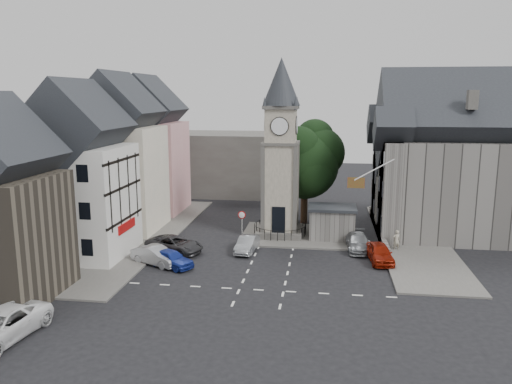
# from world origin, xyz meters

# --- Properties ---
(ground) EXTENTS (120.00, 120.00, 0.00)m
(ground) POSITION_xyz_m (0.00, 0.00, 0.00)
(ground) COLOR black
(ground) RESTS_ON ground
(pavement_west) EXTENTS (6.00, 30.00, 0.14)m
(pavement_west) POSITION_xyz_m (-12.50, 6.00, 0.07)
(pavement_west) COLOR #595651
(pavement_west) RESTS_ON ground
(pavement_east) EXTENTS (6.00, 26.00, 0.14)m
(pavement_east) POSITION_xyz_m (12.00, 8.00, 0.07)
(pavement_east) COLOR #595651
(pavement_east) RESTS_ON ground
(central_island) EXTENTS (10.00, 8.00, 0.16)m
(central_island) POSITION_xyz_m (1.50, 8.00, 0.08)
(central_island) COLOR #595651
(central_island) RESTS_ON ground
(road_markings) EXTENTS (20.00, 8.00, 0.01)m
(road_markings) POSITION_xyz_m (0.00, -5.50, 0.01)
(road_markings) COLOR silver
(road_markings) RESTS_ON ground
(clock_tower) EXTENTS (4.86, 4.86, 16.25)m
(clock_tower) POSITION_xyz_m (0.00, 7.99, 8.12)
(clock_tower) COLOR #4C4944
(clock_tower) RESTS_ON ground
(stone_shelter) EXTENTS (4.30, 3.30, 3.08)m
(stone_shelter) POSITION_xyz_m (4.80, 7.50, 1.55)
(stone_shelter) COLOR #5B5753
(stone_shelter) RESTS_ON ground
(town_tree) EXTENTS (7.20, 7.20, 10.80)m
(town_tree) POSITION_xyz_m (2.00, 13.00, 6.97)
(town_tree) COLOR black
(town_tree) RESTS_ON ground
(warning_sign_post) EXTENTS (0.70, 0.19, 2.85)m
(warning_sign_post) POSITION_xyz_m (-3.20, 5.43, 2.03)
(warning_sign_post) COLOR black
(warning_sign_post) RESTS_ON ground
(terrace_pink) EXTENTS (8.10, 7.60, 12.80)m
(terrace_pink) POSITION_xyz_m (-15.50, 16.00, 6.58)
(terrace_pink) COLOR pink
(terrace_pink) RESTS_ON ground
(terrace_cream) EXTENTS (8.10, 7.60, 12.80)m
(terrace_cream) POSITION_xyz_m (-15.50, 8.00, 6.58)
(terrace_cream) COLOR #F2E3CB
(terrace_cream) RESTS_ON ground
(terrace_tudor) EXTENTS (8.10, 7.60, 12.00)m
(terrace_tudor) POSITION_xyz_m (-15.50, 0.00, 6.19)
(terrace_tudor) COLOR silver
(terrace_tudor) RESTS_ON ground
(backdrop_west) EXTENTS (20.00, 10.00, 8.00)m
(backdrop_west) POSITION_xyz_m (-12.00, 28.00, 4.00)
(backdrop_west) COLOR #4C4944
(backdrop_west) RESTS_ON ground
(east_building) EXTENTS (14.40, 11.40, 12.60)m
(east_building) POSITION_xyz_m (15.59, 11.00, 6.26)
(east_building) COLOR #5B5753
(east_building) RESTS_ON ground
(east_boundary_wall) EXTENTS (0.40, 16.00, 0.90)m
(east_boundary_wall) POSITION_xyz_m (9.20, 10.00, 0.45)
(east_boundary_wall) COLOR #5B5753
(east_boundary_wall) RESTS_ON ground
(flagpole) EXTENTS (3.68, 0.10, 2.74)m
(flagpole) POSITION_xyz_m (8.00, 4.00, 7.00)
(flagpole) COLOR white
(flagpole) RESTS_ON ground
(car_west_blue) EXTENTS (4.24, 3.35, 1.35)m
(car_west_blue) POSITION_xyz_m (-7.50, -1.83, 0.68)
(car_west_blue) COLOR navy
(car_west_blue) RESTS_ON ground
(car_west_silver) EXTENTS (4.55, 3.24, 1.42)m
(car_west_silver) POSITION_xyz_m (-8.78, -1.45, 0.71)
(car_west_silver) COLOR #9DA0A5
(car_west_silver) RESTS_ON ground
(car_west_grey) EXTENTS (5.49, 3.86, 1.39)m
(car_west_grey) POSITION_xyz_m (-8.29, 1.68, 0.69)
(car_west_grey) COLOR #302F32
(car_west_grey) RESTS_ON ground
(car_island_silver) EXTENTS (1.71, 4.08, 1.31)m
(car_island_silver) POSITION_xyz_m (-2.30, 2.76, 0.66)
(car_island_silver) COLOR gray
(car_island_silver) RESTS_ON ground
(car_island_east) EXTENTS (2.18, 4.82, 1.37)m
(car_island_east) POSITION_xyz_m (7.00, 4.50, 0.68)
(car_island_east) COLOR gray
(car_island_east) RESTS_ON ground
(car_east_red) EXTENTS (2.23, 4.46, 1.46)m
(car_east_red) POSITION_xyz_m (8.50, 1.60, 0.73)
(car_east_red) COLOR maroon
(car_east_red) RESTS_ON ground
(van_sw_white) EXTENTS (3.50, 6.23, 1.65)m
(van_sw_white) POSITION_xyz_m (-13.00, -14.44, 0.82)
(van_sw_white) COLOR white
(van_sw_white) RESTS_ON ground
(pedestrian) EXTENTS (0.77, 0.64, 1.80)m
(pedestrian) POSITION_xyz_m (10.19, 4.75, 0.90)
(pedestrian) COLOR #A9A18C
(pedestrian) RESTS_ON ground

